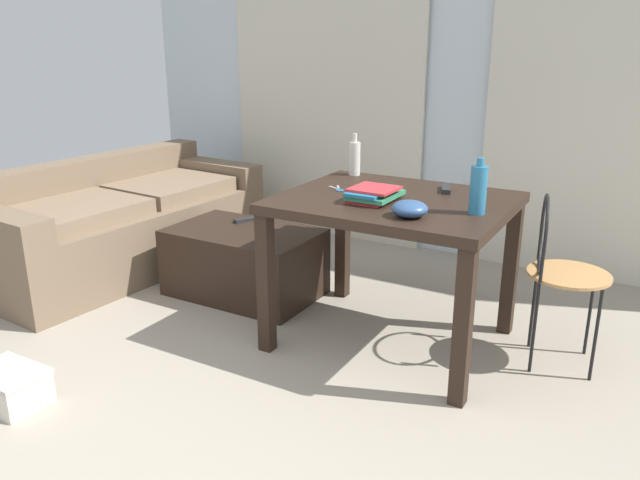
# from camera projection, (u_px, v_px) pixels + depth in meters

# --- Properties ---
(ground_plane) EXTENTS (7.78, 7.78, 0.00)m
(ground_plane) POSITION_uv_depth(u_px,v_px,m) (314.00, 366.00, 3.07)
(ground_plane) COLOR gray
(wall_back) EXTENTS (5.36, 0.10, 2.56)m
(wall_back) POSITION_uv_depth(u_px,v_px,m) (461.00, 75.00, 4.34)
(wall_back) COLOR silver
(wall_back) RESTS_ON ground
(curtains) EXTENTS (3.67, 0.03, 2.10)m
(curtains) POSITION_uv_depth(u_px,v_px,m) (455.00, 110.00, 4.34)
(curtains) COLOR beige
(curtains) RESTS_ON ground
(couch) EXTENTS (1.02, 2.03, 0.73)m
(couch) POSITION_uv_depth(u_px,v_px,m) (120.00, 223.00, 4.34)
(couch) COLOR brown
(couch) RESTS_ON ground
(coffee_table) EXTENTS (0.90, 0.57, 0.42)m
(coffee_table) POSITION_uv_depth(u_px,v_px,m) (245.00, 262.00, 3.87)
(coffee_table) COLOR black
(coffee_table) RESTS_ON ground
(craft_table) EXTENTS (1.11, 0.92, 0.78)m
(craft_table) POSITION_uv_depth(u_px,v_px,m) (394.00, 219.00, 3.13)
(craft_table) COLOR black
(craft_table) RESTS_ON ground
(wire_chair) EXTENTS (0.38, 0.41, 0.85)m
(wire_chair) POSITION_uv_depth(u_px,v_px,m) (556.00, 260.00, 2.96)
(wire_chair) COLOR #B7844C
(wire_chair) RESTS_ON ground
(bottle_near) EXTENTS (0.08, 0.08, 0.25)m
(bottle_near) POSITION_uv_depth(u_px,v_px,m) (478.00, 189.00, 2.79)
(bottle_near) COLOR teal
(bottle_near) RESTS_ON craft_table
(bottle_far) EXTENTS (0.07, 0.07, 0.24)m
(bottle_far) POSITION_uv_depth(u_px,v_px,m) (355.00, 158.00, 3.58)
(bottle_far) COLOR beige
(bottle_far) RESTS_ON craft_table
(bowl) EXTENTS (0.16, 0.16, 0.07)m
(bowl) POSITION_uv_depth(u_px,v_px,m) (410.00, 209.00, 2.76)
(bowl) COLOR #2D4C7A
(bowl) RESTS_ON craft_table
(book_stack) EXTENTS (0.22, 0.29, 0.07)m
(book_stack) POSITION_uv_depth(u_px,v_px,m) (373.00, 194.00, 3.03)
(book_stack) COLOR red
(book_stack) RESTS_ON craft_table
(tv_remote_on_table) EXTENTS (0.10, 0.17, 0.02)m
(tv_remote_on_table) POSITION_uv_depth(u_px,v_px,m) (446.00, 189.00, 3.23)
(tv_remote_on_table) COLOR #232326
(tv_remote_on_table) RESTS_ON craft_table
(scissors) EXTENTS (0.11, 0.11, 0.00)m
(scissors) POSITION_uv_depth(u_px,v_px,m) (338.00, 189.00, 3.26)
(scissors) COLOR #9EA0A5
(scissors) RESTS_ON craft_table
(tv_remote_primary) EXTENTS (0.11, 0.16, 0.02)m
(tv_remote_primary) POSITION_uv_depth(u_px,v_px,m) (246.00, 220.00, 3.99)
(tv_remote_primary) COLOR #232326
(tv_remote_primary) RESTS_ON coffee_table
(shoebox) EXTENTS (0.31, 0.23, 0.16)m
(shoebox) POSITION_uv_depth(u_px,v_px,m) (10.00, 386.00, 2.74)
(shoebox) COLOR beige
(shoebox) RESTS_ON ground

